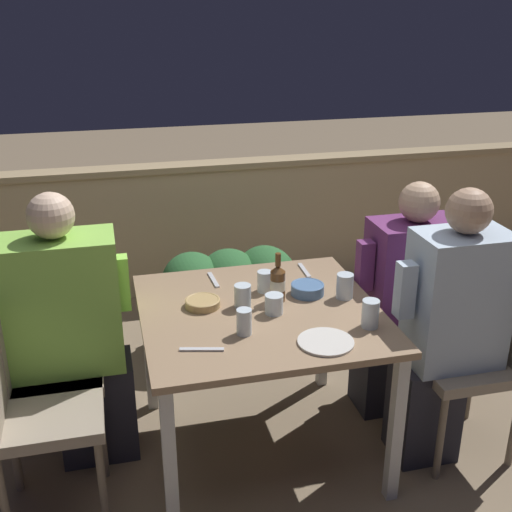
% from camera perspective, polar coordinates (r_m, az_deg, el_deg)
% --- Properties ---
extents(ground_plane, '(16.00, 16.00, 0.00)m').
position_cam_1_polar(ground_plane, '(3.16, 0.33, -16.60)').
color(ground_plane, '#847056').
extents(parapet_wall, '(9.00, 0.18, 0.92)m').
position_cam_1_polar(parapet_wall, '(4.53, -5.34, 2.60)').
color(parapet_wall, tan).
rests_on(parapet_wall, ground_plane).
extents(dining_table, '(1.02, 0.98, 0.72)m').
position_cam_1_polar(dining_table, '(2.80, 0.36, -6.31)').
color(dining_table, '#937556').
rests_on(dining_table, ground_plane).
extents(planter_hedge, '(0.80, 0.47, 0.60)m').
position_cam_1_polar(planter_hedge, '(3.80, -2.30, -3.33)').
color(planter_hedge, brown).
rests_on(planter_hedge, ground_plane).
extents(chair_left_near, '(0.43, 0.42, 0.87)m').
position_cam_1_polar(chair_left_near, '(2.68, -20.11, -11.76)').
color(chair_left_near, gray).
rests_on(chair_left_near, ground_plane).
extents(chair_left_far, '(0.43, 0.42, 0.87)m').
position_cam_1_polar(chair_left_far, '(2.94, -19.50, -8.47)').
color(chair_left_far, gray).
rests_on(chair_left_far, ground_plane).
extents(person_green_blouse, '(0.52, 0.26, 1.26)m').
position_cam_1_polar(person_green_blouse, '(2.88, -15.89, -6.64)').
color(person_green_blouse, '#282833').
rests_on(person_green_blouse, ground_plane).
extents(chair_right_near, '(0.43, 0.42, 0.87)m').
position_cam_1_polar(chair_right_near, '(3.05, 19.57, -7.33)').
color(chair_right_near, gray).
rests_on(chair_right_near, ground_plane).
extents(person_blue_shirt, '(0.48, 0.26, 1.27)m').
position_cam_1_polar(person_blue_shirt, '(2.91, 16.59, -6.20)').
color(person_blue_shirt, '#282833').
rests_on(person_blue_shirt, ground_plane).
extents(chair_right_far, '(0.43, 0.42, 0.87)m').
position_cam_1_polar(chair_right_far, '(3.34, 15.87, -4.26)').
color(chair_right_far, gray).
rests_on(chair_right_far, ground_plane).
extents(person_purple_stripe, '(0.49, 0.26, 1.19)m').
position_cam_1_polar(person_purple_stripe, '(3.22, 12.90, -3.80)').
color(person_purple_stripe, '#282833').
rests_on(person_purple_stripe, ground_plane).
extents(beer_bottle, '(0.07, 0.07, 0.23)m').
position_cam_1_polar(beer_bottle, '(2.80, 1.95, -2.40)').
color(beer_bottle, brown).
rests_on(beer_bottle, dining_table).
extents(plate_0, '(0.22, 0.22, 0.01)m').
position_cam_1_polar(plate_0, '(2.52, 6.22, -7.60)').
color(plate_0, silver).
rests_on(plate_0, dining_table).
extents(bowl_0, '(0.15, 0.15, 0.05)m').
position_cam_1_polar(bowl_0, '(2.90, 4.60, -2.89)').
color(bowl_0, '#4C709E').
rests_on(bowl_0, dining_table).
extents(bowl_1, '(0.15, 0.15, 0.04)m').
position_cam_1_polar(bowl_1, '(2.79, -4.77, -4.12)').
color(bowl_1, tan).
rests_on(bowl_1, dining_table).
extents(glass_cup_0, '(0.08, 0.08, 0.11)m').
position_cam_1_polar(glass_cup_0, '(2.87, 7.90, -2.67)').
color(glass_cup_0, silver).
rests_on(glass_cup_0, dining_table).
extents(glass_cup_1, '(0.07, 0.07, 0.10)m').
position_cam_1_polar(glass_cup_1, '(2.76, -1.20, -3.58)').
color(glass_cup_1, silver).
rests_on(glass_cup_1, dining_table).
extents(glass_cup_2, '(0.07, 0.07, 0.12)m').
position_cam_1_polar(glass_cup_2, '(2.64, 10.13, -5.08)').
color(glass_cup_2, silver).
rests_on(glass_cup_2, dining_table).
extents(glass_cup_3, '(0.07, 0.07, 0.10)m').
position_cam_1_polar(glass_cup_3, '(2.91, 0.77, -2.27)').
color(glass_cup_3, silver).
rests_on(glass_cup_3, dining_table).
extents(glass_cup_4, '(0.06, 0.06, 0.11)m').
position_cam_1_polar(glass_cup_4, '(2.55, -1.07, -5.88)').
color(glass_cup_4, silver).
rests_on(glass_cup_4, dining_table).
extents(glass_cup_5, '(0.08, 0.08, 0.09)m').
position_cam_1_polar(glass_cup_5, '(2.71, 1.62, -4.29)').
color(glass_cup_5, silver).
rests_on(glass_cup_5, dining_table).
extents(fork_0, '(0.02, 0.17, 0.01)m').
position_cam_1_polar(fork_0, '(3.14, 4.32, -1.28)').
color(fork_0, silver).
rests_on(fork_0, dining_table).
extents(fork_1, '(0.03, 0.17, 0.01)m').
position_cam_1_polar(fork_1, '(3.04, -3.81, -2.13)').
color(fork_1, silver).
rests_on(fork_1, dining_table).
extents(fork_2, '(0.17, 0.06, 0.01)m').
position_cam_1_polar(fork_2, '(2.47, -4.84, -8.28)').
color(fork_2, silver).
rests_on(fork_2, dining_table).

